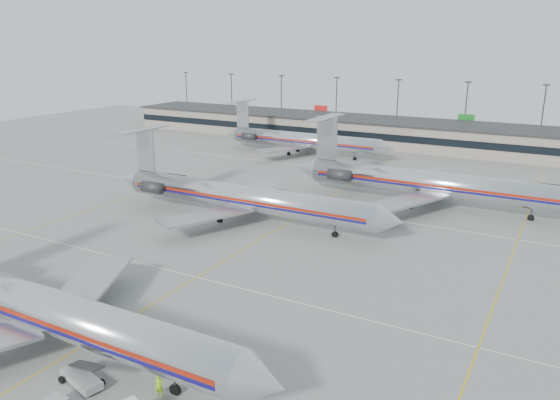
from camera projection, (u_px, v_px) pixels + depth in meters
The scene contains 10 objects.
ground at pixel (133, 316), 52.26m from camera, with size 260.00×260.00×0.00m, color gray.
apron_markings at pixel (197, 277), 60.67m from camera, with size 160.00×0.15×0.02m, color silver.
terminal at pixel (415, 134), 133.76m from camera, with size 162.00×17.00×6.25m.
light_mast_row at pixel (431, 106), 144.02m from camera, with size 163.60×0.40×15.28m.
jet_foreground at pixel (34, 305), 46.67m from camera, with size 47.33×27.87×12.39m.
jet_second_row at pixel (240, 197), 79.03m from camera, with size 46.89×27.61×12.27m.
jet_third_row at pixel (430, 183), 85.66m from camera, with size 48.19×29.64×13.18m.
jet_back_row at pixel (301, 140), 124.91m from camera, with size 42.52×26.15×11.63m.
belt_loader at pixel (82, 377), 41.58m from camera, with size 5.04×2.50×2.58m.
ramp_worker_near at pixel (159, 386), 40.20m from camera, with size 0.65×0.43×1.79m, color #96E715.
Camera 1 is at (34.96, -34.43, 25.39)m, focal length 35.00 mm.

